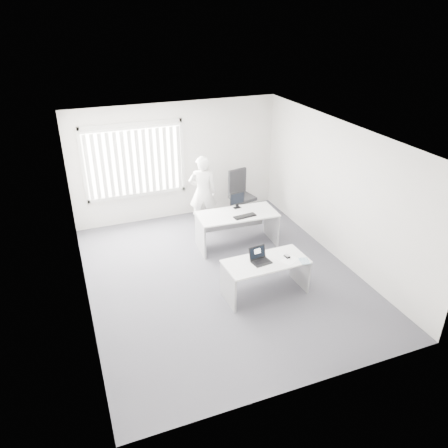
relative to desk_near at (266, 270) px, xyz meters
name	(u,v)px	position (x,y,z in m)	size (l,w,h in m)	color
ground	(222,276)	(-0.54, 0.81, -0.49)	(6.00, 6.00, 0.00)	#57575F
wall_back	(177,161)	(-0.54, 3.81, 0.91)	(5.00, 0.02, 2.80)	silver
wall_front	(307,307)	(-0.54, -2.19, 0.91)	(5.00, 0.02, 2.80)	silver
wall_left	(78,235)	(-3.04, 0.81, 0.91)	(0.02, 6.00, 2.80)	silver
wall_right	(338,192)	(1.96, 0.81, 0.91)	(0.02, 6.00, 2.80)	silver
ceiling	(221,135)	(-0.54, 0.81, 2.31)	(5.00, 6.00, 0.02)	white
window	(134,161)	(-1.54, 3.77, 1.06)	(2.32, 0.06, 1.76)	silver
blinds	(135,163)	(-1.54, 3.71, 1.03)	(2.20, 0.10, 1.50)	white
desk_near	(266,270)	(0.00, 0.00, 0.00)	(1.52, 0.75, 0.68)	white
desk_far	(237,222)	(0.21, 1.84, 0.06)	(1.72, 0.87, 0.77)	white
office_chair	(241,202)	(0.88, 3.16, -0.13)	(0.80, 0.80, 1.18)	black
person	(203,192)	(-0.17, 2.98, 0.38)	(0.64, 0.42, 1.75)	white
laptop	(262,256)	(-0.10, -0.02, 0.32)	(0.33, 0.29, 0.26)	black
paper_sheet	(290,260)	(0.41, -0.12, 0.19)	(0.31, 0.22, 0.00)	white
mouse	(287,256)	(0.41, -0.02, 0.22)	(0.07, 0.11, 0.05)	#AFAFB1
booklet	(304,261)	(0.63, -0.25, 0.20)	(0.16, 0.22, 0.01)	white
keyboard	(245,216)	(0.30, 1.63, 0.29)	(0.49, 0.16, 0.02)	black
monitor	(237,200)	(0.32, 2.11, 0.46)	(0.36, 0.11, 0.36)	black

